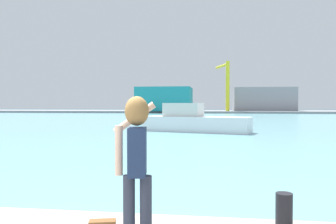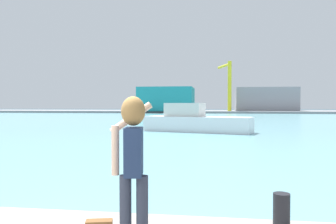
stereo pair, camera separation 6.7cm
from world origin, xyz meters
name	(u,v)px [view 1 (the left image)]	position (x,y,z in m)	size (l,w,h in m)	color
ground_plane	(201,119)	(0.00, 50.00, 0.00)	(220.00, 220.00, 0.00)	#334751
harbor_water	(201,118)	(0.00, 52.00, 0.01)	(140.00, 100.00, 0.02)	#6BA8B2
far_shore_dock	(206,112)	(0.00, 92.00, 0.27)	(140.00, 20.00, 0.55)	gray
person_photographer	(136,154)	(1.09, 0.88, 1.71)	(0.53, 0.55, 1.74)	#2D3342
harbor_bollard	(284,210)	(2.93, 1.75, 0.87)	(0.22, 0.22, 0.45)	black
boat_moored	(193,121)	(0.34, 24.79, 0.88)	(9.19, 4.77, 2.39)	white
warehouse_left	(165,99)	(-11.18, 87.60, 3.72)	(14.42, 12.50, 6.34)	teal
warehouse_right	(263,99)	(15.79, 92.96, 3.74)	(16.41, 9.67, 6.38)	gray
port_crane	(226,81)	(5.36, 87.53, 8.56)	(3.59, 9.08, 13.16)	yellow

